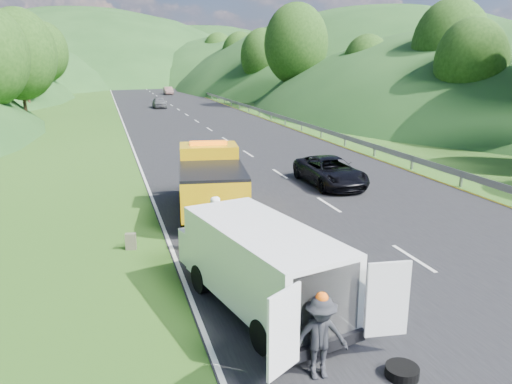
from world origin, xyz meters
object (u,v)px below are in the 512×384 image
object	(u,v)px
white_van	(259,263)
spare_tire	(402,377)
child	(256,265)
worker	(319,377)
passing_suv	(330,185)
woman	(218,253)
suitcase	(131,241)
tow_truck	(211,181)

from	to	relation	value
white_van	spare_tire	distance (m)	3.99
child	worker	size ratio (longest dim) A/B	0.63
worker	passing_suv	size ratio (longest dim) A/B	0.35
white_van	woman	size ratio (longest dim) A/B	3.53
white_van	worker	distance (m)	3.15
child	suitcase	xyz separation A→B (m)	(-3.42, 2.38, 0.27)
child	suitcase	bearing A→B (deg)	-176.57
woman	spare_tire	bearing A→B (deg)	-161.27
suitcase	child	bearing A→B (deg)	-34.84
child	spare_tire	size ratio (longest dim) A/B	1.62
white_van	tow_truck	bearing A→B (deg)	73.64
tow_truck	passing_suv	bearing A→B (deg)	32.04
worker	spare_tire	bearing A→B (deg)	-12.08
child	worker	bearing A→B (deg)	-56.02
suitcase	white_van	bearing A→B (deg)	-60.99
tow_truck	passing_suv	xyz separation A→B (m)	(6.36, 2.75, -1.31)
spare_tire	passing_suv	xyz separation A→B (m)	(5.09, 14.02, 0.00)
tow_truck	suitcase	xyz separation A→B (m)	(-3.24, -3.01, -1.04)
suitcase	passing_suv	size ratio (longest dim) A/B	0.11
white_van	child	size ratio (longest dim) A/B	6.15
tow_truck	woman	size ratio (longest dim) A/B	3.59
white_van	woman	distance (m)	4.01
tow_truck	child	bearing A→B (deg)	-79.48
suitcase	passing_suv	distance (m)	11.20
worker	passing_suv	bearing A→B (deg)	68.54
white_van	suitcase	xyz separation A→B (m)	(-2.73, 4.92, -0.94)
child	white_van	bearing A→B (deg)	-66.93
woman	worker	bearing A→B (deg)	-172.73
worker	passing_suv	distance (m)	15.09
white_van	child	distance (m)	2.89
tow_truck	child	distance (m)	5.54
woman	child	size ratio (longest dim) A/B	1.74
worker	spare_tire	world-z (taller)	worker
child	worker	world-z (taller)	worker
tow_truck	white_van	distance (m)	7.94
tow_truck	worker	world-z (taller)	tow_truck
spare_tire	passing_suv	bearing A→B (deg)	70.06
spare_tire	suitcase	bearing A→B (deg)	118.66
tow_truck	suitcase	distance (m)	4.54
woman	passing_suv	world-z (taller)	woman
child	worker	xyz separation A→B (m)	(-0.41, -5.44, 0.00)
tow_truck	child	size ratio (longest dim) A/B	6.24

